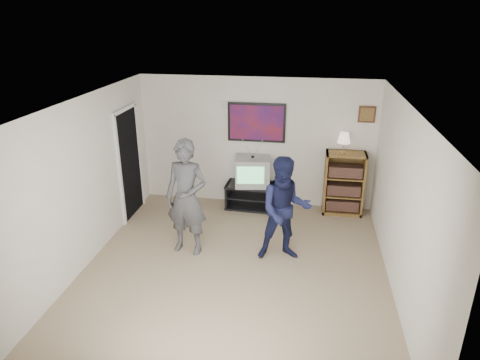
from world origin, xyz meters
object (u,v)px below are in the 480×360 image
(crt_television, at_px, (252,171))
(person_short, at_px, (285,210))
(person_tall, at_px, (187,198))
(bookshelf, at_px, (344,183))
(media_stand, at_px, (251,196))

(crt_television, xyz_separation_m, person_short, (0.73, -1.74, 0.07))
(person_tall, bearing_deg, bookshelf, 44.26)
(media_stand, relative_size, crt_television, 1.54)
(bookshelf, relative_size, person_short, 0.73)
(crt_television, distance_m, person_short, 1.89)
(media_stand, distance_m, bookshelf, 1.78)
(media_stand, bearing_deg, person_short, -64.05)
(crt_television, bearing_deg, media_stand, 172.11)
(crt_television, relative_size, person_short, 0.39)
(media_stand, xyz_separation_m, person_tall, (-0.77, -1.77, 0.69))
(media_stand, height_order, person_tall, person_tall)
(person_tall, bearing_deg, person_short, 9.67)
(media_stand, xyz_separation_m, crt_television, (0.02, 0.00, 0.52))
(person_tall, bearing_deg, crt_television, 74.28)
(person_short, bearing_deg, bookshelf, 49.04)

